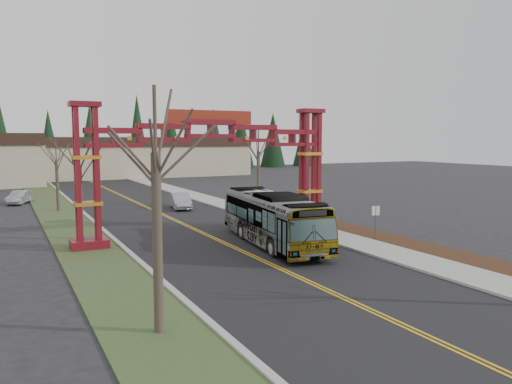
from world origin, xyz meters
TOP-DOWN VIEW (x-y plane):
  - ground at (0.00, 0.00)m, footprint 200.00×200.00m
  - road at (0.00, 25.00)m, footprint 12.00×110.00m
  - lane_line_left at (-0.12, 25.00)m, footprint 0.12×100.00m
  - lane_line_right at (0.12, 25.00)m, footprint 0.12×100.00m
  - curb_right at (6.15, 25.00)m, footprint 0.30×110.00m
  - sidewalk_right at (7.60, 25.00)m, footprint 2.60×110.00m
  - landscape_strip at (10.20, 10.00)m, footprint 2.60×50.00m
  - grass_median at (-8.00, 25.00)m, footprint 4.00×110.00m
  - curb_left at (-6.15, 25.00)m, footprint 0.30×110.00m
  - gateway_arch at (0.00, 18.00)m, footprint 18.20×1.60m
  - retail_building_east at (10.00, 79.95)m, footprint 38.00×20.30m
  - conifer_treeline at (0.25, 92.00)m, footprint 116.10×5.60m
  - transit_bus at (2.57, 14.00)m, footprint 4.31×12.25m
  - silver_sedan at (2.62, 32.34)m, footprint 2.40×4.81m
  - parked_car_far_a at (-11.00, 43.48)m, footprint 2.92×4.41m
  - bare_tree_median_near at (-8.00, 3.03)m, footprint 3.37×3.37m
  - bare_tree_median_mid at (-8.00, 21.17)m, footprint 2.90×2.90m
  - bare_tree_median_far at (-8.00, 36.01)m, footprint 2.91×2.91m
  - bare_tree_right_far at (10.00, 30.27)m, footprint 3.27×3.27m
  - street_sign at (9.42, 12.23)m, footprint 0.50×0.22m
  - barrel_south at (8.92, 17.41)m, footprint 0.60×0.60m
  - barrel_mid at (8.52, 19.66)m, footprint 0.56×0.56m
  - barrel_north at (8.96, 21.54)m, footprint 0.48×0.48m

SIDE VIEW (x-z plane):
  - ground at x=0.00m, z-range 0.00..0.00m
  - road at x=0.00m, z-range 0.00..0.02m
  - lane_line_left at x=-0.12m, z-range 0.02..0.03m
  - lane_line_right at x=0.12m, z-range 0.02..0.03m
  - grass_median at x=-8.00m, z-range 0.00..0.08m
  - landscape_strip at x=10.20m, z-range 0.00..0.12m
  - curb_right at x=6.15m, z-range 0.00..0.15m
  - curb_left at x=-6.15m, z-range 0.00..0.15m
  - sidewalk_right at x=7.60m, z-range 0.01..0.15m
  - barrel_north at x=8.96m, z-range 0.00..0.89m
  - barrel_mid at x=8.52m, z-range 0.00..1.04m
  - barrel_south at x=8.92m, z-range 0.00..1.11m
  - parked_car_far_a at x=-11.00m, z-range 0.00..1.37m
  - silver_sedan at x=2.62m, z-range 0.00..1.52m
  - street_sign at x=9.42m, z-range 0.50..2.76m
  - transit_bus at x=2.57m, z-range 0.00..3.34m
  - retail_building_east at x=10.00m, z-range 0.01..7.01m
  - bare_tree_median_far at x=-8.00m, z-range 1.38..8.05m
  - bare_tree_median_mid at x=-8.00m, z-range 1.40..8.09m
  - bare_tree_right_far at x=10.00m, z-range 1.62..9.24m
  - gateway_arch at x=0.00m, z-range 1.53..10.43m
  - bare_tree_median_near at x=-8.00m, z-range 1.96..10.42m
  - conifer_treeline at x=0.25m, z-range -0.01..12.99m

